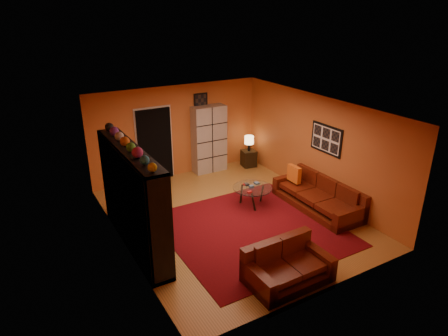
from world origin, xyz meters
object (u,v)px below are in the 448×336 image
coffee_table (252,189)px  storage_cabinet (209,139)px  tv (136,201)px  table_lamp (249,140)px  loveseat (285,265)px  sofa (320,197)px  side_table (249,158)px  entertainment_unit (133,199)px  bowl_chair (142,195)px

coffee_table → storage_cabinet: size_ratio=0.49×
tv → table_lamp: (4.33, 2.49, -0.15)m
loveseat → storage_cabinet: 5.40m
sofa → side_table: bearing=91.1°
side_table → sofa: bearing=-89.4°
storage_cabinet → coffee_table: bearing=-93.3°
entertainment_unit → bowl_chair: bearing=67.2°
sofa → bowl_chair: 4.36m
coffee_table → sofa: bearing=-32.8°
tv → table_lamp: 5.00m
coffee_table → storage_cabinet: bearing=86.6°
bowl_chair → table_lamp: table_lamp is taller
coffee_table → table_lamp: bearing=58.7°
coffee_table → side_table: bearing=58.7°
entertainment_unit → sofa: (4.42, -0.63, -0.77)m
entertainment_unit → coffee_table: (3.03, 0.27, -0.61)m
coffee_table → bowl_chair: size_ratio=1.47×
tv → side_table: (4.33, 2.49, -0.73)m
sofa → storage_cabinet: 3.71m
loveseat → storage_cabinet: size_ratio=0.77×
tv → sofa: 4.47m
entertainment_unit → coffee_table: bearing=5.0°
loveseat → table_lamp: size_ratio=3.25×
side_table → coffee_table: bearing=-121.3°
tv → storage_cabinet: (3.13, 2.79, 0.01)m
tv → coffee_table: size_ratio=0.93×
entertainment_unit → sofa: entertainment_unit is taller
loveseat → bowl_chair: bearing=17.0°
loveseat → side_table: loveseat is taller
entertainment_unit → bowl_chair: size_ratio=4.61×
table_lamp → sofa: bearing=-89.4°
tv → side_table: tv is taller
sofa → bowl_chair: size_ratio=3.65×
tv → table_lamp: bearing=-60.1°
tv → coffee_table: (2.98, 0.26, -0.54)m
coffee_table → table_lamp: 2.65m
bowl_chair → side_table: bowl_chair is taller
tv → entertainment_unit: bearing=98.8°
sofa → coffee_table: 1.66m
bowl_chair → tv: bearing=-111.3°
table_lamp → side_table: bearing=0.0°
sofa → bowl_chair: bearing=149.8°
entertainment_unit → table_lamp: bearing=29.7°
storage_cabinet → tv: bearing=-138.2°
bowl_chair → coffee_table: bearing=-29.4°
sofa → loveseat: (-2.46, -1.79, 0.00)m
tv → loveseat: size_ratio=0.59×
tv → storage_cabinet: 4.19m
bowl_chair → loveseat: bearing=-72.2°
sofa → entertainment_unit: bearing=172.4°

